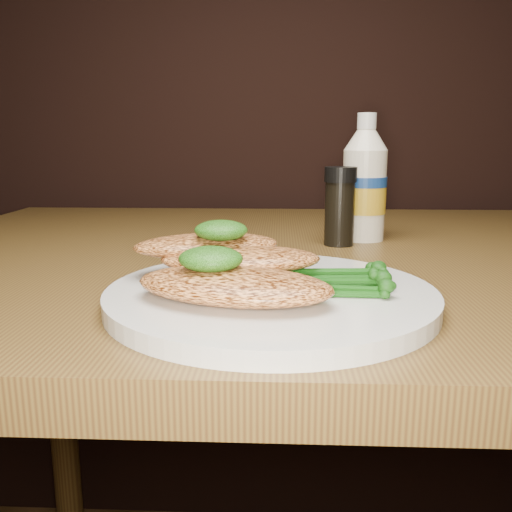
{
  "coord_description": "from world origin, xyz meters",
  "views": [
    {
      "loc": [
        -0.08,
        0.36,
        0.89
      ],
      "look_at": [
        -0.1,
        0.82,
        0.79
      ],
      "focal_mm": 37.97,
      "sensor_mm": 36.0,
      "label": 1
    }
  ],
  "objects_px": {
    "dining_table": "(332,501)",
    "plate": "(271,296)",
    "mayo_bottle": "(364,178)",
    "pepper_grinder": "(340,207)"
  },
  "relations": [
    {
      "from": "pepper_grinder",
      "to": "plate",
      "type": "bearing_deg",
      "value": -107.75
    },
    {
      "from": "mayo_bottle",
      "to": "dining_table",
      "type": "bearing_deg",
      "value": -119.41
    },
    {
      "from": "pepper_grinder",
      "to": "mayo_bottle",
      "type": "bearing_deg",
      "value": 48.82
    },
    {
      "from": "dining_table",
      "to": "pepper_grinder",
      "type": "distance_m",
      "value": 0.43
    },
    {
      "from": "dining_table",
      "to": "plate",
      "type": "height_order",
      "value": "plate"
    },
    {
      "from": "plate",
      "to": "mayo_bottle",
      "type": "relative_size",
      "value": 1.62
    },
    {
      "from": "plate",
      "to": "pepper_grinder",
      "type": "distance_m",
      "value": 0.29
    },
    {
      "from": "dining_table",
      "to": "pepper_grinder",
      "type": "height_order",
      "value": "pepper_grinder"
    },
    {
      "from": "dining_table",
      "to": "mayo_bottle",
      "type": "bearing_deg",
      "value": 60.59
    },
    {
      "from": "plate",
      "to": "mayo_bottle",
      "type": "bearing_deg",
      "value": 68.38
    }
  ]
}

